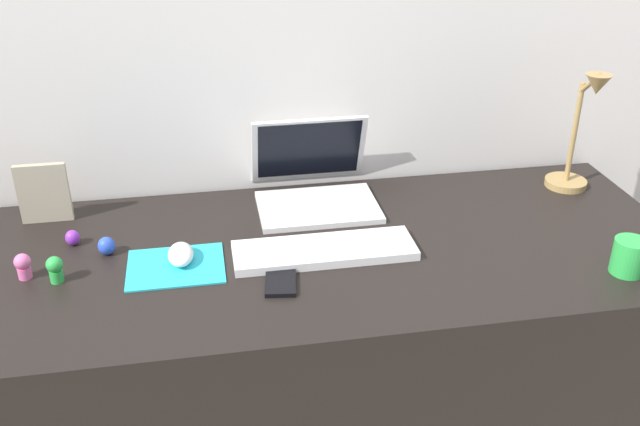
# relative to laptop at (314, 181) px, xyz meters

# --- Properties ---
(back_wall) EXTENTS (2.94, 0.05, 1.60)m
(back_wall) POSITION_rel_laptop_xyz_m (-0.05, 0.13, 0.01)
(back_wall) COLOR silver
(back_wall) RESTS_ON ground_plane
(desk) EXTENTS (1.74, 0.69, 0.74)m
(desk) POSITION_rel_laptop_xyz_m (-0.05, -0.25, -0.42)
(desk) COLOR black
(desk) RESTS_ON ground_plane
(laptop) EXTENTS (0.30, 0.28, 0.20)m
(laptop) POSITION_rel_laptop_xyz_m (0.00, 0.00, 0.00)
(laptop) COLOR white
(laptop) RESTS_ON desk
(keyboard) EXTENTS (0.41, 0.13, 0.02)m
(keyboard) POSITION_rel_laptop_xyz_m (-0.02, -0.28, -0.04)
(keyboard) COLOR white
(keyboard) RESTS_ON desk
(mousepad) EXTENTS (0.21, 0.17, 0.00)m
(mousepad) POSITION_rel_laptop_xyz_m (-0.35, -0.28, -0.05)
(mousepad) COLOR #28B7CC
(mousepad) RESTS_ON desk
(mouse) EXTENTS (0.06, 0.10, 0.03)m
(mouse) POSITION_rel_laptop_xyz_m (-0.34, -0.26, -0.03)
(mouse) COLOR white
(mouse) RESTS_ON mousepad
(cell_phone) EXTENTS (0.08, 0.14, 0.01)m
(cell_phone) POSITION_rel_laptop_xyz_m (-0.14, -0.37, -0.05)
(cell_phone) COLOR black
(cell_phone) RESTS_ON desk
(desk_lamp) EXTENTS (0.11, 0.15, 0.33)m
(desk_lamp) POSITION_rel_laptop_xyz_m (0.68, -0.07, 0.10)
(desk_lamp) COLOR #A5844C
(desk_lamp) RESTS_ON desk
(picture_frame) EXTENTS (0.12, 0.02, 0.15)m
(picture_frame) POSITION_rel_laptop_xyz_m (-0.66, -0.00, 0.02)
(picture_frame) COLOR #B2A58C
(picture_frame) RESTS_ON desk
(coffee_mug) EXTENTS (0.07, 0.07, 0.08)m
(coffee_mug) POSITION_rel_laptop_xyz_m (0.60, -0.47, -0.01)
(coffee_mug) COLOR green
(coffee_mug) RESTS_ON desk
(toy_figurine_pink) EXTENTS (0.03, 0.03, 0.06)m
(toy_figurine_pink) POSITION_rel_laptop_xyz_m (-0.67, -0.27, -0.02)
(toy_figurine_pink) COLOR pink
(toy_figurine_pink) RESTS_ON desk
(toy_figurine_blue) EXTENTS (0.04, 0.04, 0.04)m
(toy_figurine_blue) POSITION_rel_laptop_xyz_m (-0.51, -0.19, -0.03)
(toy_figurine_blue) COLOR blue
(toy_figurine_blue) RESTS_ON desk
(toy_figurine_green) EXTENTS (0.03, 0.03, 0.06)m
(toy_figurine_green) POSITION_rel_laptop_xyz_m (-0.60, -0.29, -0.02)
(toy_figurine_green) COLOR green
(toy_figurine_green) RESTS_ON desk
(toy_figurine_purple) EXTENTS (0.03, 0.03, 0.04)m
(toy_figurine_purple) POSITION_rel_laptop_xyz_m (-0.59, -0.14, -0.03)
(toy_figurine_purple) COLOR purple
(toy_figurine_purple) RESTS_ON desk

